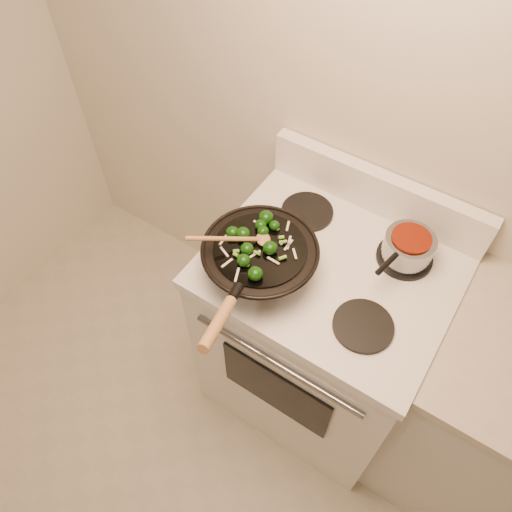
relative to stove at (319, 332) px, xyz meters
The scene contains 5 objects.
stove is the anchor object (origin of this frame).
wok 0.58m from the stove, 138.66° to the right, with size 0.36×0.59×0.23m.
stirfry 0.64m from the stove, 143.54° to the right, with size 0.23×0.28×0.04m.
wooden_spoon 0.67m from the stove, 143.44° to the right, with size 0.20×0.20×0.08m.
saucepan 0.56m from the stove, 38.97° to the left, with size 0.16×0.26×0.09m.
Camera 1 is at (0.11, 0.25, 2.21)m, focal length 35.00 mm.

